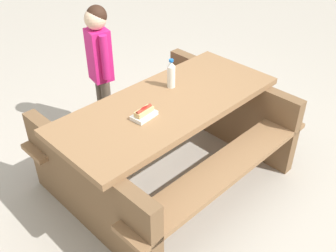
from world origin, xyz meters
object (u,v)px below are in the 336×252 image
object	(u,v)px
soda_bottle	(171,74)
hotdog_tray	(144,114)
child_in_coat	(99,56)
picnic_table	(168,134)

from	to	relation	value
soda_bottle	hotdog_tray	world-z (taller)	soda_bottle
soda_bottle	child_in_coat	bearing A→B (deg)	-88.70
picnic_table	soda_bottle	bearing A→B (deg)	-148.01
hotdog_tray	child_in_coat	xyz separation A→B (m)	(-0.45, -0.92, 0.02)
picnic_table	soda_bottle	world-z (taller)	soda_bottle
soda_bottle	hotdog_tray	distance (m)	0.49
soda_bottle	child_in_coat	world-z (taller)	child_in_coat
soda_bottle	hotdog_tray	bearing A→B (deg)	14.93
picnic_table	hotdog_tray	distance (m)	0.43
hotdog_tray	child_in_coat	bearing A→B (deg)	-115.85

